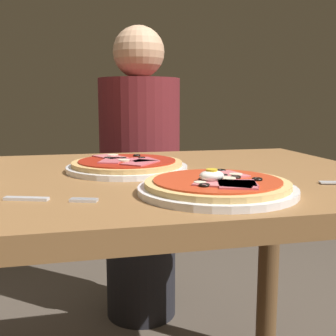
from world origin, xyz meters
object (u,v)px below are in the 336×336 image
(dining_table, at_px, (116,226))
(pizza_across_right, at_px, (127,165))
(diner_person, at_px, (140,184))
(fork, at_px, (43,199))
(pizza_foreground, at_px, (217,186))

(dining_table, relative_size, pizza_across_right, 4.32)
(dining_table, distance_m, diner_person, 0.76)
(pizza_across_right, xyz_separation_m, fork, (-0.18, -0.27, -0.01))
(pizza_across_right, bearing_deg, dining_table, -123.39)
(pizza_foreground, height_order, pizza_across_right, pizza_foreground)
(pizza_foreground, bearing_deg, fork, 177.47)
(pizza_across_right, distance_m, diner_person, 0.72)
(pizza_across_right, relative_size, diner_person, 0.24)
(dining_table, bearing_deg, fork, -123.35)
(dining_table, xyz_separation_m, pizza_foreground, (0.16, -0.23, 0.13))
(dining_table, distance_m, fork, 0.28)
(pizza_across_right, distance_m, fork, 0.32)
(pizza_foreground, distance_m, pizza_across_right, 0.31)
(pizza_foreground, bearing_deg, dining_table, 125.14)
(diner_person, bearing_deg, dining_table, 76.59)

